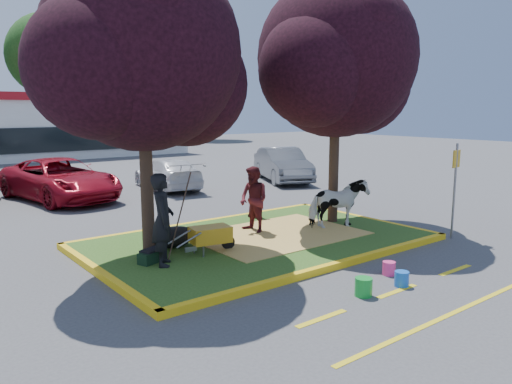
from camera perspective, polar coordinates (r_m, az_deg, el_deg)
ground at (r=12.66m, az=0.26°, el=-5.96°), size 90.00×90.00×0.00m
median_island at (r=12.64m, az=0.26°, el=-5.63°), size 8.00×5.00×0.15m
curb_near at (r=10.82m, az=8.85°, el=-8.38°), size 8.30×0.16×0.15m
curb_far at (r=14.69m, az=-5.99°, el=-3.53°), size 8.30×0.16×0.15m
curb_left at (r=10.71m, az=-17.35°, el=-8.89°), size 0.16×5.30×0.15m
curb_right at (r=15.43m, az=12.26°, el=-3.06°), size 0.16×5.30×0.15m
straw_bedding at (r=12.99m, az=2.35°, el=-4.86°), size 4.20×3.00×0.01m
tree_purple_left at (r=11.09m, az=-12.73°, el=14.37°), size 5.06×4.20×6.51m
tree_purple_right at (r=14.37m, az=9.29°, el=14.12°), size 5.30×4.40×6.82m
fire_lane_stripe_a at (r=8.44m, az=7.50°, el=-14.14°), size 1.10×0.12×0.01m
fire_lane_stripe_b at (r=9.87m, az=15.82°, el=-10.85°), size 1.10×0.12×0.01m
fire_lane_stripe_c at (r=11.48m, az=21.82°, el=-8.29°), size 1.10×0.12×0.01m
fire_lane_long at (r=9.27m, az=21.95°, el=-12.55°), size 6.00×0.10×0.01m
retail_building at (r=38.78m, az=-23.91°, el=7.04°), size 20.40×8.40×4.40m
cow at (r=13.74m, az=9.35°, el=-1.33°), size 1.74×1.19×1.35m
calf at (r=11.94m, az=-9.40°, el=-5.08°), size 1.23×0.84×0.49m
handler at (r=10.47m, az=-10.62°, el=-3.12°), size 0.74×0.84×1.93m
visitor_a at (r=13.07m, az=-0.26°, el=-0.87°), size 0.70×0.88×1.74m
visitor_b at (r=14.97m, az=-0.29°, el=-0.41°), size 0.55×0.82×1.29m
wheelbarrow at (r=11.33m, az=-5.21°, el=-4.90°), size 1.61×0.68×0.60m
gear_bag_dark at (r=10.97m, az=-11.66°, el=-7.05°), size 0.61×0.46×0.28m
gear_bag_green at (r=10.85m, az=-12.10°, el=-7.35°), size 0.52×0.41×0.24m
sign_post at (r=13.88m, az=21.79°, el=1.24°), size 0.35×0.06×2.50m
bucket_green at (r=9.44m, az=12.19°, el=-10.56°), size 0.37×0.37×0.34m
bucket_pink at (r=10.70m, az=14.95°, el=-8.43°), size 0.34×0.34×0.28m
bucket_blue at (r=10.11m, az=16.31°, el=-9.51°), size 0.33×0.33×0.29m
car_red at (r=19.93m, az=-21.48°, el=1.35°), size 3.48×5.94×1.55m
car_white at (r=21.48m, az=-10.07°, el=2.08°), size 2.41×4.70×1.31m
car_grey at (r=23.43m, az=3.04°, el=3.15°), size 3.47×5.02×1.57m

